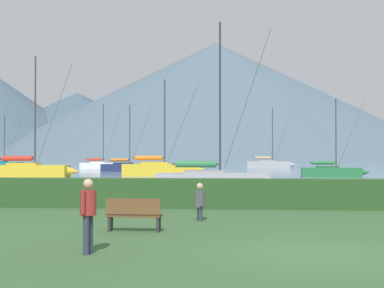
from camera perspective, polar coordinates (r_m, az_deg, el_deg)
The scene contains 16 objects.
ground_plane at distance 13.37m, azimuth 12.14°, elevation -10.41°, with size 1000.00×1000.00×0.00m, color #385B33.
harbor_water at distance 150.12m, azimuth 5.78°, elevation -1.95°, with size 320.00×246.00×0.00m, color slate.
hedge_line at distance 24.20m, azimuth 8.97°, elevation -4.81°, with size 80.00×1.20×1.21m, color #284C23.
sailboat_slip_0 at distance 63.99m, azimuth -3.17°, elevation -2.40°, with size 9.17×3.53×10.50m.
sailboat_slip_1 at distance 101.46m, azimuth 7.56°, elevation -1.94°, with size 8.52×3.01×10.35m.
sailboat_slip_2 at distance 95.11m, azimuth -8.90°, elevation -2.05°, with size 7.39×3.07×10.44m.
sailboat_slip_3 at distance 60.89m, azimuth 13.47°, elevation -2.60°, with size 6.86×2.25×7.97m.
sailboat_slip_4 at distance 101.66m, azimuth -18.04°, elevation -1.92°, with size 8.01×2.88×9.00m.
sailboat_slip_6 at distance 79.53m, azimuth -6.40°, elevation -2.24°, with size 7.50×2.66×8.99m.
sailboat_slip_8 at distance 59.55m, azimuth -15.55°, elevation -2.44°, with size 9.08×3.27×11.91m.
sailboat_slip_9 at distance 36.48m, azimuth 2.02°, elevation -3.50°, with size 7.77×2.46×10.51m.
park_bench_near_path at distance 16.76m, azimuth -5.69°, elevation -6.71°, with size 1.57×0.52×0.95m.
person_seated_viewer at distance 19.47m, azimuth 0.77°, elevation -5.47°, with size 0.36×0.55×1.25m.
person_standing_walker at distance 13.11m, azimuth -10.08°, elevation -6.31°, with size 0.36×0.56×1.65m.
distant_hill_west_ridge at distance 423.91m, azimuth 2.34°, elevation 4.24°, with size 330.06×330.06×83.61m, color #4C6070.
distant_hill_east_ridge at distance 441.55m, azimuth -11.11°, elevation 1.78°, with size 200.93×200.93×48.87m, color #425666.
Camera 1 is at (-1.59, -13.09, 2.16)m, focal length 54.78 mm.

